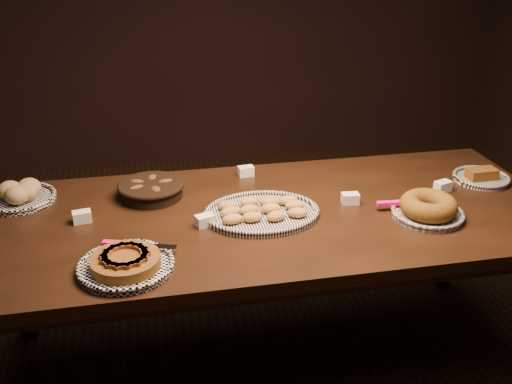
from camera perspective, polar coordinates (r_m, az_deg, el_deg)
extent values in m
plane|color=black|center=(2.72, 0.87, -16.24)|extent=(5.00, 5.00, 0.00)
cube|color=black|center=(2.31, 0.98, -2.59)|extent=(2.40, 1.00, 0.05)
cylinder|color=black|center=(2.85, -22.74, -7.56)|extent=(0.08, 0.08, 0.70)
cylinder|color=black|center=(3.17, 18.89, -3.55)|extent=(0.08, 0.08, 0.70)
torus|color=white|center=(1.97, -12.88, -7.07)|extent=(0.33, 0.33, 0.02)
cylinder|color=#513010|center=(1.96, -12.91, -6.80)|extent=(0.25, 0.25, 0.04)
cube|color=#5B200F|center=(1.94, -11.11, -6.11)|extent=(0.03, 0.08, 0.01)
cube|color=#5B200F|center=(1.97, -11.24, -5.71)|extent=(0.05, 0.08, 0.01)
cube|color=#5B200F|center=(1.99, -11.71, -5.40)|extent=(0.07, 0.07, 0.01)
cube|color=#5B200F|center=(2.00, -12.41, -5.25)|extent=(0.08, 0.05, 0.01)
cube|color=#5B200F|center=(2.01, -13.22, -5.28)|extent=(0.08, 0.03, 0.01)
cube|color=#5B200F|center=(2.00, -13.99, -5.48)|extent=(0.08, 0.06, 0.01)
cube|color=#5B200F|center=(1.98, -14.56, -5.82)|extent=(0.06, 0.08, 0.01)
cube|color=#5B200F|center=(1.96, -14.84, -6.24)|extent=(0.03, 0.08, 0.01)
cube|color=#5B200F|center=(1.94, -14.76, -6.66)|extent=(0.05, 0.08, 0.01)
cube|color=#5B200F|center=(1.91, -14.31, -6.99)|extent=(0.07, 0.07, 0.01)
cube|color=#5B200F|center=(1.90, -13.59, -7.16)|extent=(0.08, 0.05, 0.01)
cube|color=#5B200F|center=(1.90, -12.73, -7.13)|extent=(0.08, 0.03, 0.01)
cube|color=#5B200F|center=(1.90, -11.93, -6.91)|extent=(0.08, 0.06, 0.01)
cube|color=#5B200F|center=(1.92, -11.35, -6.55)|extent=(0.06, 0.08, 0.01)
cube|color=#FE0C7E|center=(2.07, -13.52, -5.05)|extent=(0.12, 0.06, 0.02)
cube|color=silver|center=(2.04, -10.03, -5.39)|extent=(0.15, 0.07, 0.00)
torus|color=black|center=(2.26, 0.58, -1.95)|extent=(0.37, 0.37, 0.02)
ellipsoid|color=brown|center=(2.18, -2.38, -2.71)|extent=(0.08, 0.06, 0.04)
ellipsoid|color=brown|center=(2.19, -0.37, -2.52)|extent=(0.08, 0.05, 0.04)
ellipsoid|color=brown|center=(2.20, 2.03, -2.41)|extent=(0.09, 0.07, 0.04)
ellipsoid|color=brown|center=(2.23, 4.17, -2.07)|extent=(0.09, 0.07, 0.04)
ellipsoid|color=brown|center=(2.23, -2.60, -1.99)|extent=(0.09, 0.07, 0.04)
ellipsoid|color=brown|center=(2.25, -0.70, -1.78)|extent=(0.09, 0.07, 0.04)
ellipsoid|color=brown|center=(2.26, 1.51, -1.66)|extent=(0.08, 0.06, 0.04)
ellipsoid|color=brown|center=(2.29, 3.89, -1.32)|extent=(0.08, 0.06, 0.04)
ellipsoid|color=brown|center=(2.28, -2.85, -1.34)|extent=(0.08, 0.06, 0.04)
ellipsoid|color=brown|center=(2.31, -0.67, -0.97)|extent=(0.09, 0.07, 0.04)
ellipsoid|color=brown|center=(2.31, 1.41, -0.98)|extent=(0.08, 0.06, 0.04)
ellipsoid|color=brown|center=(2.33, 3.26, -0.82)|extent=(0.09, 0.06, 0.04)
torus|color=black|center=(2.35, 16.78, -1.96)|extent=(0.28, 0.28, 0.02)
torus|color=brown|center=(2.34, 16.88, -1.29)|extent=(0.27, 0.27, 0.08)
cube|color=#FE0C7E|center=(2.37, 13.38, -1.10)|extent=(0.12, 0.03, 0.02)
cube|color=silver|center=(2.41, 16.27, -1.00)|extent=(0.15, 0.04, 0.00)
cylinder|color=black|center=(2.45, -10.43, 0.21)|extent=(0.31, 0.31, 0.06)
torus|color=black|center=(2.44, -10.47, 0.66)|extent=(0.28, 0.28, 0.02)
ellipsoid|color=#35180A|center=(2.46, -9.00, 0.85)|extent=(0.09, 0.06, 0.04)
ellipsoid|color=#35180A|center=(2.50, -10.31, 1.21)|extent=(0.06, 0.09, 0.04)
ellipsoid|color=#35180A|center=(2.48, -11.77, 0.80)|extent=(0.10, 0.08, 0.04)
ellipsoid|color=#35180A|center=(2.42, -11.81, 0.21)|extent=(0.10, 0.08, 0.04)
ellipsoid|color=#35180A|center=(2.39, -9.96, 0.04)|extent=(0.07, 0.09, 0.04)
torus|color=white|center=(2.57, -22.53, -0.46)|extent=(0.29, 0.29, 0.02)
ellipsoid|color=olive|center=(2.57, -23.39, 0.16)|extent=(0.10, 0.10, 0.08)
ellipsoid|color=olive|center=(2.57, -21.76, 0.43)|extent=(0.10, 0.10, 0.08)
ellipsoid|color=olive|center=(2.52, -22.77, -0.28)|extent=(0.10, 0.10, 0.08)
ellipsoid|color=olive|center=(2.53, -22.06, 0.02)|extent=(0.10, 0.10, 0.08)
torus|color=black|center=(2.76, 21.60, 1.43)|extent=(0.25, 0.25, 0.02)
cube|color=#513010|center=(2.76, 21.65, 1.72)|extent=(0.13, 0.08, 0.05)
cube|color=white|center=(2.19, -5.13, -2.86)|extent=(0.08, 0.06, 0.04)
cube|color=white|center=(2.62, -1.01, 2.09)|extent=(0.07, 0.05, 0.04)
cube|color=white|center=(2.39, 9.39, -0.65)|extent=(0.07, 0.05, 0.04)
cube|color=white|center=(2.31, -17.00, -2.38)|extent=(0.08, 0.06, 0.04)
cube|color=white|center=(2.60, 18.18, 0.55)|extent=(0.08, 0.06, 0.04)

